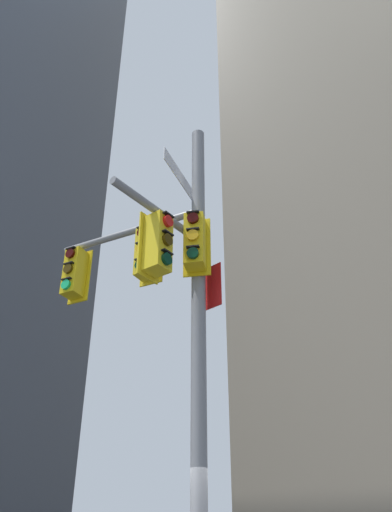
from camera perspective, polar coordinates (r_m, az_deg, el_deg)
The scene contains 2 objects.
building_mid_block at distance 43.50m, azimuth 14.71°, elevation 6.56°, with size 14.15×14.15×53.53m, color tan.
signal_pole_assembly at distance 8.90m, azimuth -3.28°, elevation -4.08°, with size 3.47×2.90×8.87m.
Camera 1 is at (2.76, -7.39, 1.37)m, focal length 36.59 mm.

